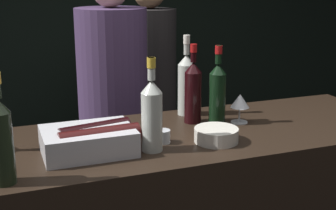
{
  "coord_description": "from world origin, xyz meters",
  "views": [
    {
      "loc": [
        -0.66,
        -1.38,
        1.73
      ],
      "look_at": [
        0.0,
        0.37,
        1.21
      ],
      "focal_mm": 50.0,
      "sensor_mm": 36.0,
      "label": 1
    }
  ],
  "objects_px": {
    "ice_bin_with_bottles": "(91,139)",
    "red_wine_bottle_burgundy": "(217,92)",
    "candle_votive": "(163,136)",
    "person_in_hoodie": "(150,89)",
    "rose_wine_bottle": "(152,113)",
    "white_wine_bottle": "(186,83)",
    "champagne_bottle": "(1,137)",
    "red_wine_bottle_tall": "(193,91)",
    "person_blond_tee": "(114,107)",
    "wine_glass": "(240,102)",
    "bowl_white": "(216,135)"
  },
  "relations": [
    {
      "from": "white_wine_bottle",
      "to": "person_in_hoodie",
      "type": "height_order",
      "value": "person_in_hoodie"
    },
    {
      "from": "wine_glass",
      "to": "red_wine_bottle_burgundy",
      "type": "xyz_separation_m",
      "value": [
        -0.1,
        0.02,
        0.05
      ]
    },
    {
      "from": "red_wine_bottle_tall",
      "to": "candle_votive",
      "type": "bearing_deg",
      "value": -136.59
    },
    {
      "from": "ice_bin_with_bottles",
      "to": "candle_votive",
      "type": "relative_size",
      "value": 5.76
    },
    {
      "from": "wine_glass",
      "to": "person_in_hoodie",
      "type": "height_order",
      "value": "person_in_hoodie"
    },
    {
      "from": "red_wine_bottle_tall",
      "to": "white_wine_bottle",
      "type": "xyz_separation_m",
      "value": [
        0.02,
        0.13,
        0.01
      ]
    },
    {
      "from": "candle_votive",
      "to": "person_in_hoodie",
      "type": "distance_m",
      "value": 1.45
    },
    {
      "from": "rose_wine_bottle",
      "to": "person_blond_tee",
      "type": "relative_size",
      "value": 0.2
    },
    {
      "from": "rose_wine_bottle",
      "to": "bowl_white",
      "type": "bearing_deg",
      "value": 0.4
    },
    {
      "from": "ice_bin_with_bottles",
      "to": "champagne_bottle",
      "type": "distance_m",
      "value": 0.37
    },
    {
      "from": "red_wine_bottle_burgundy",
      "to": "white_wine_bottle",
      "type": "xyz_separation_m",
      "value": [
        -0.07,
        0.18,
        0.01
      ]
    },
    {
      "from": "candle_votive",
      "to": "person_in_hoodie",
      "type": "xyz_separation_m",
      "value": [
        0.41,
        1.38,
        -0.15
      ]
    },
    {
      "from": "bowl_white",
      "to": "person_blond_tee",
      "type": "distance_m",
      "value": 1.05
    },
    {
      "from": "bowl_white",
      "to": "red_wine_bottle_tall",
      "type": "distance_m",
      "value": 0.29
    },
    {
      "from": "rose_wine_bottle",
      "to": "person_in_hoodie",
      "type": "height_order",
      "value": "person_in_hoodie"
    },
    {
      "from": "red_wine_bottle_burgundy",
      "to": "person_blond_tee",
      "type": "relative_size",
      "value": 0.2
    },
    {
      "from": "red_wine_bottle_burgundy",
      "to": "white_wine_bottle",
      "type": "height_order",
      "value": "white_wine_bottle"
    },
    {
      "from": "champagne_bottle",
      "to": "red_wine_bottle_burgundy",
      "type": "distance_m",
      "value": 0.97
    },
    {
      "from": "red_wine_bottle_tall",
      "to": "person_blond_tee",
      "type": "relative_size",
      "value": 0.2
    },
    {
      "from": "wine_glass",
      "to": "candle_votive",
      "type": "bearing_deg",
      "value": -162.85
    },
    {
      "from": "white_wine_bottle",
      "to": "red_wine_bottle_tall",
      "type": "bearing_deg",
      "value": -99.23
    },
    {
      "from": "wine_glass",
      "to": "white_wine_bottle",
      "type": "xyz_separation_m",
      "value": [
        -0.17,
        0.21,
        0.06
      ]
    },
    {
      "from": "bowl_white",
      "to": "red_wine_bottle_burgundy",
      "type": "distance_m",
      "value": 0.27
    },
    {
      "from": "ice_bin_with_bottles",
      "to": "red_wine_bottle_tall",
      "type": "height_order",
      "value": "red_wine_bottle_tall"
    },
    {
      "from": "ice_bin_with_bottles",
      "to": "red_wine_bottle_burgundy",
      "type": "bearing_deg",
      "value": 14.5
    },
    {
      "from": "red_wine_bottle_burgundy",
      "to": "white_wine_bottle",
      "type": "bearing_deg",
      "value": 111.15
    },
    {
      "from": "white_wine_bottle",
      "to": "person_in_hoodie",
      "type": "xyz_separation_m",
      "value": [
        0.17,
        1.05,
        -0.28
      ]
    },
    {
      "from": "white_wine_bottle",
      "to": "wine_glass",
      "type": "bearing_deg",
      "value": -50.14
    },
    {
      "from": "candle_votive",
      "to": "champagne_bottle",
      "type": "height_order",
      "value": "champagne_bottle"
    },
    {
      "from": "ice_bin_with_bottles",
      "to": "rose_wine_bottle",
      "type": "relative_size",
      "value": 1.0
    },
    {
      "from": "ice_bin_with_bottles",
      "to": "bowl_white",
      "type": "xyz_separation_m",
      "value": [
        0.49,
        -0.06,
        -0.02
      ]
    },
    {
      "from": "wine_glass",
      "to": "white_wine_bottle",
      "type": "relative_size",
      "value": 0.35
    },
    {
      "from": "champagne_bottle",
      "to": "red_wine_bottle_burgundy",
      "type": "height_order",
      "value": "champagne_bottle"
    },
    {
      "from": "champagne_bottle",
      "to": "candle_votive",
      "type": "bearing_deg",
      "value": 16.17
    },
    {
      "from": "person_in_hoodie",
      "to": "red_wine_bottle_burgundy",
      "type": "bearing_deg",
      "value": 94.65
    },
    {
      "from": "ice_bin_with_bottles",
      "to": "red_wine_bottle_burgundy",
      "type": "distance_m",
      "value": 0.62
    },
    {
      "from": "white_wine_bottle",
      "to": "bowl_white",
      "type": "bearing_deg",
      "value": -95.22
    },
    {
      "from": "white_wine_bottle",
      "to": "person_blond_tee",
      "type": "relative_size",
      "value": 0.21
    },
    {
      "from": "ice_bin_with_bottles",
      "to": "red_wine_bottle_burgundy",
      "type": "height_order",
      "value": "red_wine_bottle_burgundy"
    },
    {
      "from": "bowl_white",
      "to": "champagne_bottle",
      "type": "relative_size",
      "value": 0.49
    },
    {
      "from": "wine_glass",
      "to": "rose_wine_bottle",
      "type": "height_order",
      "value": "rose_wine_bottle"
    },
    {
      "from": "wine_glass",
      "to": "person_in_hoodie",
      "type": "bearing_deg",
      "value": 90.11
    },
    {
      "from": "red_wine_bottle_burgundy",
      "to": "white_wine_bottle",
      "type": "relative_size",
      "value": 0.93
    },
    {
      "from": "person_in_hoodie",
      "to": "bowl_white",
      "type": "bearing_deg",
      "value": 91.11
    },
    {
      "from": "bowl_white",
      "to": "red_wine_bottle_tall",
      "type": "xyz_separation_m",
      "value": [
        0.02,
        0.27,
        0.12
      ]
    },
    {
      "from": "ice_bin_with_bottles",
      "to": "rose_wine_bottle",
      "type": "height_order",
      "value": "rose_wine_bottle"
    },
    {
      "from": "candle_votive",
      "to": "rose_wine_bottle",
      "type": "xyz_separation_m",
      "value": [
        -0.07,
        -0.06,
        0.12
      ]
    },
    {
      "from": "red_wine_bottle_tall",
      "to": "champagne_bottle",
      "type": "relative_size",
      "value": 0.98
    },
    {
      "from": "candle_votive",
      "to": "person_blond_tee",
      "type": "relative_size",
      "value": 0.03
    },
    {
      "from": "ice_bin_with_bottles",
      "to": "person_blond_tee",
      "type": "bearing_deg",
      "value": 71.34
    }
  ]
}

